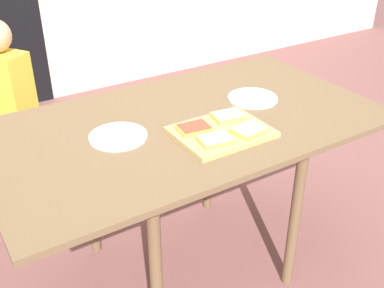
{
  "coord_description": "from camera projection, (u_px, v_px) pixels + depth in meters",
  "views": [
    {
      "loc": [
        -0.84,
        -1.39,
        1.59
      ],
      "look_at": [
        0.02,
        0.0,
        0.65
      ],
      "focal_mm": 43.57,
      "sensor_mm": 36.0,
      "label": 1
    }
  ],
  "objects": [
    {
      "name": "ground_plane",
      "position": [
        188.0,
        264.0,
        2.2
      ],
      "size": [
        16.0,
        16.0,
        0.0
      ],
      "primitive_type": "plane",
      "color": "brown"
    },
    {
      "name": "dining_table",
      "position": [
        187.0,
        137.0,
        1.86
      ],
      "size": [
        1.54,
        0.87,
        0.76
      ],
      "color": "brown",
      "rests_on": "ground"
    },
    {
      "name": "cutting_board",
      "position": [
        221.0,
        132.0,
        1.72
      ],
      "size": [
        0.34,
        0.27,
        0.02
      ],
      "primitive_type": "cube",
      "color": "tan",
      "rests_on": "dining_table"
    },
    {
      "name": "pizza_slice_far_left",
      "position": [
        194.0,
        128.0,
        1.71
      ],
      "size": [
        0.13,
        0.1,
        0.02
      ],
      "color": "gold",
      "rests_on": "cutting_board"
    },
    {
      "name": "pizza_slice_far_right",
      "position": [
        228.0,
        116.0,
        1.8
      ],
      "size": [
        0.13,
        0.11,
        0.02
      ],
      "color": "gold",
      "rests_on": "cutting_board"
    },
    {
      "name": "pizza_slice_near_left",
      "position": [
        216.0,
        139.0,
        1.63
      ],
      "size": [
        0.13,
        0.11,
        0.02
      ],
      "color": "gold",
      "rests_on": "cutting_board"
    },
    {
      "name": "pizza_slice_near_right",
      "position": [
        250.0,
        130.0,
        1.69
      ],
      "size": [
        0.13,
        0.1,
        0.02
      ],
      "color": "gold",
      "rests_on": "cutting_board"
    },
    {
      "name": "plate_white_left",
      "position": [
        118.0,
        136.0,
        1.7
      ],
      "size": [
        0.21,
        0.21,
        0.01
      ],
      "primitive_type": "cylinder",
      "color": "white",
      "rests_on": "dining_table"
    },
    {
      "name": "plate_white_right",
      "position": [
        253.0,
        98.0,
        2.0
      ],
      "size": [
        0.21,
        0.21,
        0.01
      ],
      "primitive_type": "cylinder",
      "color": "silver",
      "rests_on": "dining_table"
    },
    {
      "name": "child_left",
      "position": [
        11.0,
        114.0,
        2.24
      ],
      "size": [
        0.25,
        0.28,
        1.06
      ],
      "color": "navy",
      "rests_on": "ground"
    }
  ]
}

